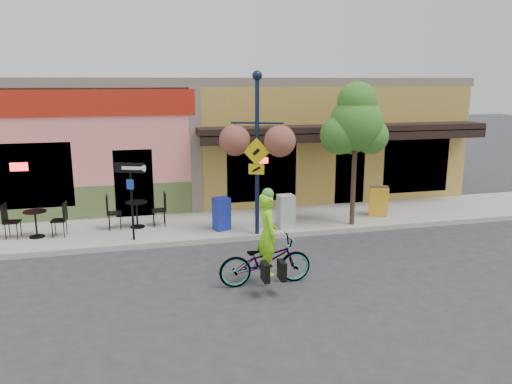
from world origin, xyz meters
TOP-DOWN VIEW (x-y plane):
  - ground at (0.00, 0.00)m, footprint 90.00×90.00m
  - sidewalk at (0.00, 2.00)m, footprint 24.00×3.00m
  - curb at (0.00, 0.55)m, footprint 24.00×0.12m
  - building at (0.00, 7.50)m, footprint 18.20×8.20m
  - bicycle at (-0.28, -2.54)m, footprint 2.07×0.74m
  - cyclist_rider at (-0.23, -2.54)m, footprint 0.44×0.67m
  - lamp_post at (0.34, 0.65)m, footprint 1.56×1.12m
  - one_way_sign at (-3.08, 0.92)m, footprint 0.82×0.48m
  - cafe_set_left at (-5.69, 1.80)m, footprint 1.73×1.01m
  - cafe_set_right at (-2.96, 2.11)m, footprint 1.71×0.87m
  - newspaper_box_blue at (-0.57, 1.28)m, footprint 0.53×0.51m
  - newspaper_box_grey at (1.30, 1.00)m, footprint 0.49×0.45m
  - street_tree at (3.36, 0.88)m, footprint 1.92×1.92m
  - sandwich_board at (4.51, 1.38)m, footprint 0.70×0.62m

SIDE VIEW (x-z plane):
  - ground at x=0.00m, z-range 0.00..0.00m
  - sidewalk at x=0.00m, z-range 0.00..0.15m
  - curb at x=0.00m, z-range 0.00..0.15m
  - bicycle at x=-0.28m, z-range 0.00..1.09m
  - newspaper_box_blue at x=-0.57m, z-range 0.15..1.10m
  - sandwich_board at x=4.51m, z-range 0.15..1.12m
  - cafe_set_left at x=-5.69m, z-range 0.15..1.14m
  - newspaper_box_grey at x=1.30m, z-range 0.15..1.14m
  - cafe_set_right at x=-2.96m, z-range 0.15..1.17m
  - cyclist_rider at x=-0.23m, z-range 0.00..1.82m
  - one_way_sign at x=-3.08m, z-range 0.15..2.29m
  - building at x=0.00m, z-range 0.00..4.50m
  - street_tree at x=3.36m, z-range 0.15..4.44m
  - lamp_post at x=0.34m, z-range 0.15..4.69m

